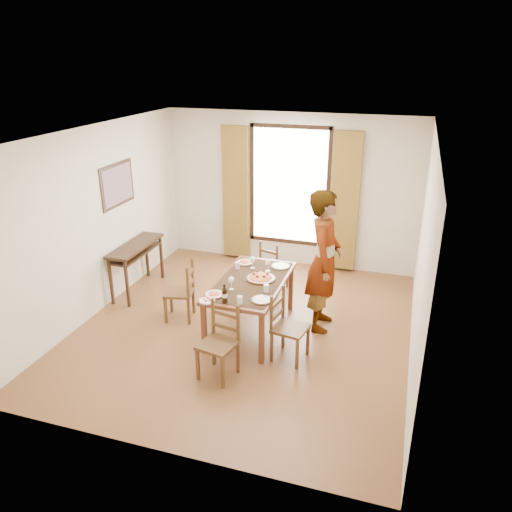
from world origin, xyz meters
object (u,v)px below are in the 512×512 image
(console_table, at_px, (136,251))
(pasta_platter, at_px, (261,276))
(dining_table, at_px, (251,285))
(man, at_px, (324,261))

(console_table, height_order, pasta_platter, pasta_platter)
(console_table, relative_size, dining_table, 0.74)
(man, distance_m, pasta_platter, 0.89)
(man, bearing_deg, pasta_platter, 109.43)
(dining_table, height_order, man, man)
(dining_table, xyz_separation_m, pasta_platter, (0.12, 0.07, 0.12))
(man, bearing_deg, dining_table, 110.74)
(console_table, bearing_deg, man, -4.18)
(dining_table, bearing_deg, man, 23.73)
(console_table, xyz_separation_m, man, (3.05, -0.22, 0.31))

